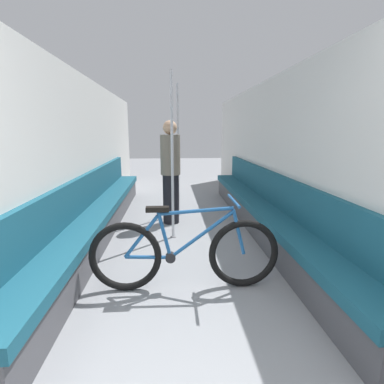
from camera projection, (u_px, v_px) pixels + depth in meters
name	position (u px, v px, depth m)	size (l,w,h in m)	color
wall_left	(73.00, 158.00, 3.77)	(0.10, 9.53, 2.18)	silver
wall_right	(285.00, 156.00, 3.95)	(0.10, 9.53, 2.18)	silver
bench_seat_row_left	(98.00, 216.00, 4.07)	(0.40, 5.44, 0.85)	#4C4C51
bench_seat_row_right	(263.00, 212.00, 4.23)	(0.40, 5.44, 0.85)	#4C4C51
bicycle	(185.00, 253.00, 2.69)	(1.71, 0.46, 0.83)	black
grab_pole_near	(172.00, 160.00, 3.86)	(0.08, 0.08, 2.16)	gray
grab_pole_far	(178.00, 154.00, 4.94)	(0.08, 0.08, 2.16)	gray
passenger_standing	(171.00, 172.00, 4.56)	(0.30, 0.30, 1.57)	black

